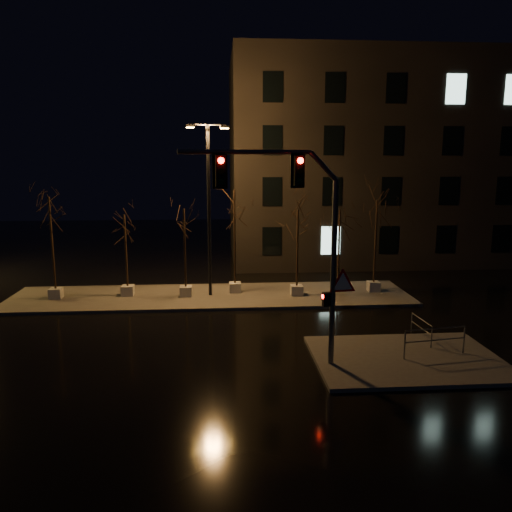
{
  "coord_description": "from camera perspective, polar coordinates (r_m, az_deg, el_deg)",
  "views": [
    {
      "loc": [
        0.5,
        -20.88,
        7.39
      ],
      "look_at": [
        2.3,
        3.48,
        2.8
      ],
      "focal_mm": 35.0,
      "sensor_mm": 36.0,
      "label": 1
    }
  ],
  "objects": [
    {
      "name": "sidewalk_corner",
      "position": [
        20.12,
        16.8,
        -11.16
      ],
      "size": [
        7.0,
        5.0,
        0.15
      ],
      "primitive_type": "cube",
      "color": "#474440",
      "rests_on": "ground"
    },
    {
      "name": "tree_5",
      "position": [
        28.43,
        9.52,
        3.13
      ],
      "size": [
        1.8,
        1.8,
        4.74
      ],
      "color": "beige",
      "rests_on": "median"
    },
    {
      "name": "median",
      "position": [
        27.87,
        -5.11,
        -4.62
      ],
      "size": [
        22.0,
        5.0,
        0.15
      ],
      "primitive_type": "cube",
      "color": "#474440",
      "rests_on": "ground"
    },
    {
      "name": "tree_0",
      "position": [
        28.47,
        -22.45,
        3.83
      ],
      "size": [
        1.8,
        1.8,
        5.62
      ],
      "color": "beige",
      "rests_on": "median"
    },
    {
      "name": "tree_3",
      "position": [
        27.59,
        -2.48,
        4.95
      ],
      "size": [
        1.8,
        1.8,
        5.94
      ],
      "color": "beige",
      "rests_on": "median"
    },
    {
      "name": "building",
      "position": [
        41.16,
        15.18,
        10.43
      ],
      "size": [
        25.0,
        12.0,
        15.0
      ],
      "primitive_type": "cube",
      "color": "black",
      "rests_on": "ground"
    },
    {
      "name": "ground",
      "position": [
        22.16,
        -5.33,
        -8.89
      ],
      "size": [
        90.0,
        90.0,
        0.0
      ],
      "primitive_type": "plane",
      "color": "black",
      "rests_on": "ground"
    },
    {
      "name": "guard_rail_a",
      "position": [
        20.25,
        19.78,
        -8.79
      ],
      "size": [
        2.53,
        0.42,
        1.1
      ],
      "rotation": [
        0.0,
        0.0,
        0.15
      ],
      "color": "#585B60",
      "rests_on": "sidewalk_corner"
    },
    {
      "name": "tree_2",
      "position": [
        27.09,
        -8.2,
        3.14
      ],
      "size": [
        1.8,
        1.8,
        4.94
      ],
      "color": "beige",
      "rests_on": "median"
    },
    {
      "name": "streetlight_main",
      "position": [
        27.01,
        -5.42,
        6.54
      ],
      "size": [
        2.28,
        0.89,
        9.24
      ],
      "rotation": [
        0.0,
        0.0,
        0.28
      ],
      "color": "black",
      "rests_on": "median"
    },
    {
      "name": "traffic_signal_mast",
      "position": [
        17.18,
        5.12,
        3.2
      ],
      "size": [
        6.22,
        0.95,
        7.65
      ],
      "rotation": [
        0.0,
        0.0,
        0.15
      ],
      "color": "#585B60",
      "rests_on": "sidewalk_corner"
    },
    {
      "name": "guard_rail_b",
      "position": [
        21.9,
        18.38,
        -7.65
      ],
      "size": [
        0.15,
        1.87,
        0.89
      ],
      "rotation": [
        0.0,
        0.0,
        1.63
      ],
      "color": "#585B60",
      "rests_on": "sidewalk_corner"
    },
    {
      "name": "tree_1",
      "position": [
        27.93,
        -14.74,
        2.58
      ],
      "size": [
        1.8,
        1.8,
        4.6
      ],
      "color": "beige",
      "rests_on": "median"
    },
    {
      "name": "tree_4",
      "position": [
        27.15,
        4.78,
        3.08
      ],
      "size": [
        1.8,
        1.8,
        4.86
      ],
      "color": "beige",
      "rests_on": "median"
    },
    {
      "name": "tree_6",
      "position": [
        28.65,
        13.59,
        3.95
      ],
      "size": [
        1.8,
        1.8,
        5.34
      ],
      "color": "beige",
      "rests_on": "median"
    }
  ]
}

